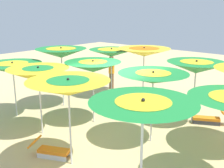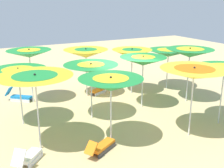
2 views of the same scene
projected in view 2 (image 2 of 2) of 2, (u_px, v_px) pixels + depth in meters
ground at (119, 111)px, 12.03m from camera, size 37.84×37.84×0.04m
beach_umbrella_0 at (29, 54)px, 12.34m from camera, size 1.96×1.96×2.51m
beach_umbrella_1 at (18, 74)px, 10.13m from camera, size 2.07×2.07×2.24m
beach_umbrella_2 at (35, 80)px, 8.33m from camera, size 2.29×2.29×2.50m
beach_umbrella_3 at (86, 53)px, 13.18m from camera, size 2.11×2.11×2.39m
beach_umbrella_4 at (91, 68)px, 10.69m from camera, size 2.10×2.10×2.28m
beach_umbrella_5 at (111, 84)px, 8.65m from camera, size 2.04×2.04×2.33m
beach_umbrella_6 at (132, 54)px, 13.69m from camera, size 1.97×1.97×2.30m
beach_umbrella_7 at (143, 61)px, 11.85m from camera, size 2.00×2.00×2.32m
beach_umbrella_8 at (194, 73)px, 9.20m from camera, size 2.26×2.26×2.49m
beach_umbrella_9 at (168, 53)px, 14.43m from camera, size 2.16×2.16×2.16m
beach_umbrella_10 at (190, 53)px, 12.46m from camera, size 2.10×2.10×2.54m
beach_umbrella_11 at (224, 71)px, 10.18m from camera, size 2.08×2.08×2.31m
lounger_0 at (28, 157)px, 8.11m from camera, size 1.03×1.05×0.66m
lounger_1 at (19, 97)px, 13.12m from camera, size 1.19×1.07×0.66m
lounger_2 at (99, 89)px, 14.19m from camera, size 1.21×0.83×0.56m
lounger_3 at (101, 146)px, 8.72m from camera, size 1.26×0.90×0.56m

